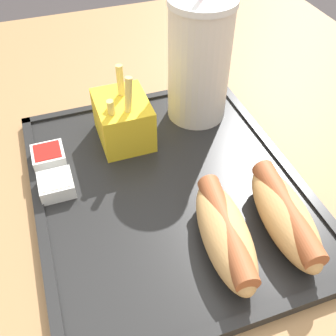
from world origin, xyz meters
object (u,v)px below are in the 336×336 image
(soda_cup, at_px, (199,61))
(hot_dog_near, at_px, (225,233))
(hot_dog_far, at_px, (285,215))
(sauce_cup_ketchup, at_px, (49,156))
(sauce_cup_mayo, at_px, (56,185))
(fries_carton, at_px, (123,119))

(soda_cup, relative_size, hot_dog_near, 1.39)
(hot_dog_far, distance_m, sauce_cup_ketchup, 0.30)
(sauce_cup_mayo, height_order, sauce_cup_ketchup, same)
(hot_dog_far, bearing_deg, hot_dog_near, -90.00)
(hot_dog_near, xyz_separation_m, fries_carton, (-0.21, -0.05, 0.01))
(soda_cup, relative_size, sauce_cup_mayo, 5.08)
(sauce_cup_ketchup, bearing_deg, hot_dog_near, 39.58)
(hot_dog_near, distance_m, fries_carton, 0.22)
(fries_carton, relative_size, sauce_cup_ketchup, 2.67)
(hot_dog_far, height_order, hot_dog_near, same)
(soda_cup, distance_m, fries_carton, 0.13)
(hot_dog_near, height_order, fries_carton, fries_carton)
(hot_dog_far, distance_m, hot_dog_near, 0.07)
(fries_carton, height_order, sauce_cup_mayo, fries_carton)
(sauce_cup_mayo, distance_m, sauce_cup_ketchup, 0.06)
(hot_dog_far, xyz_separation_m, hot_dog_near, (0.00, -0.07, -0.00))
(hot_dog_far, relative_size, sauce_cup_mayo, 3.64)
(hot_dog_near, bearing_deg, soda_cup, 165.00)
(soda_cup, bearing_deg, sauce_cup_mayo, -67.38)
(hot_dog_near, xyz_separation_m, sauce_cup_ketchup, (-0.19, -0.16, -0.01))
(sauce_cup_mayo, bearing_deg, hot_dog_far, 58.86)
(soda_cup, relative_size, sauce_cup_ketchup, 5.08)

